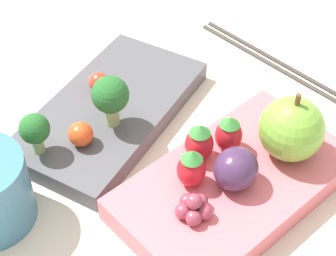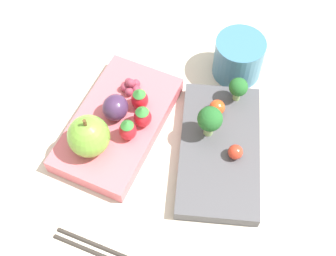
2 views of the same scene
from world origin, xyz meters
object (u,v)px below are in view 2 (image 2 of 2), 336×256
Objects in this scene: bento_box_savoury at (219,150)px; bento_box_fruit at (118,123)px; broccoli_floret_1 at (238,88)px; cherry_tomato_0 at (217,107)px; strawberry_0 at (128,130)px; strawberry_2 at (140,99)px; apple at (89,136)px; broccoli_floret_0 at (210,120)px; plum at (115,108)px; drinking_cup at (238,58)px; grape_cluster at (131,86)px; strawberry_1 at (142,117)px; cherry_tomato_1 at (236,151)px.

bento_box_fruit is at bearing -92.01° from bento_box_savoury.
broccoli_floret_1 reaches higher than cherry_tomato_0.
bento_box_savoury is 5.96× the size of strawberry_0.
apple is at bearing -29.41° from strawberry_2.
strawberry_2 is (0.05, -0.14, -0.00)m from broccoli_floret_1.
broccoli_floret_0 reaches higher than bento_box_savoury.
plum is 0.52× the size of drinking_cup.
plum is at bearing -65.24° from broccoli_floret_1.
plum is at bearing -87.29° from broccoli_floret_0.
drinking_cup reaches higher than cherry_tomato_0.
broccoli_floret_0 is 2.32× the size of cherry_tomato_0.
bento_box_fruit is at bearing -4.61° from grape_cluster.
strawberry_1 is 0.04m from plum.
strawberry_2 is at bearing -68.60° from broccoli_floret_1.
strawberry_0 is (0.02, -0.13, 0.03)m from bento_box_savoury.
apple is at bearing -56.49° from cherry_tomato_0.
bento_box_fruit is 10.82× the size of cherry_tomato_1.
strawberry_0 is at bearing 45.42° from bento_box_fruit.
cherry_tomato_0 is (-0.04, 0.00, -0.02)m from broccoli_floret_0.
drinking_cup is at bearing 144.07° from strawberry_0.
plum is at bearing -137.86° from strawberry_0.
bento_box_fruit is 0.18m from cherry_tomato_1.
drinking_cup reaches higher than bento_box_fruit.
grape_cluster is (-0.06, 0.00, 0.02)m from bento_box_fruit.
cherry_tomato_1 is 0.21m from apple.
strawberry_0 is at bearing -81.69° from bento_box_savoury.
plum is (-0.03, -0.03, -0.00)m from strawberry_0.
drinking_cup is at bearing 134.84° from bento_box_fruit.
strawberry_0 is (-0.03, 0.05, -0.01)m from apple.
broccoli_floret_1 is 1.12× the size of strawberry_0.
cherry_tomato_0 is at bearing 123.51° from apple.
broccoli_floret_1 reaches higher than bento_box_fruit.
bento_box_savoury is at bearing 0.98° from drinking_cup.
strawberry_2 is at bearing -105.37° from bento_box_savoury.
bento_box_savoury is at bearing 86.65° from strawberry_1.
cherry_tomato_1 is 0.31× the size of apple.
broccoli_floret_1 is at bearing 114.76° from plum.
bento_box_savoury is 0.03m from cherry_tomato_1.
strawberry_0 reaches higher than bento_box_savoury.
apple is 2.21× the size of grape_cluster.
drinking_cup is at bearing 133.97° from strawberry_2.
broccoli_floret_0 reaches higher than grape_cluster.
strawberry_1 is (-0.06, 0.06, -0.01)m from apple.
strawberry_0 is at bearing -70.87° from broccoli_floret_0.
drinking_cup is (-0.15, 0.11, -0.01)m from strawberry_1.
bento_box_savoury is 5.91× the size of strawberry_2.
apple is at bearing -13.05° from grape_cluster.
strawberry_0 and strawberry_2 have the same top height.
cherry_tomato_0 is 0.61× the size of strawberry_0.
drinking_cup is at bearing 139.84° from apple.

